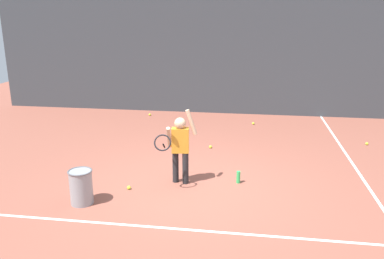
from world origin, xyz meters
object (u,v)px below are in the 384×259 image
(ball_hopper, at_px, (81,187))
(water_bottle, at_px, (238,177))
(tennis_ball_1, at_px, (367,144))
(tennis_ball_2, at_px, (210,147))
(tennis_ball_4, at_px, (150,115))
(tennis_ball_0, at_px, (253,123))
(tennis_ball_6, at_px, (129,188))
(tennis_player, at_px, (180,144))

(ball_hopper, xyz_separation_m, water_bottle, (2.45, 1.17, -0.18))
(tennis_ball_1, relative_size, tennis_ball_2, 1.00)
(water_bottle, distance_m, tennis_ball_4, 5.34)
(tennis_ball_0, bearing_deg, tennis_ball_6, -115.08)
(tennis_ball_2, xyz_separation_m, tennis_ball_4, (-2.11, 2.72, 0.00))
(water_bottle, bearing_deg, tennis_ball_4, 121.68)
(tennis_ball_6, bearing_deg, tennis_ball_0, 64.92)
(tennis_ball_1, height_order, tennis_ball_4, same)
(tennis_player, xyz_separation_m, tennis_ball_4, (-1.77, 4.70, -0.69))
(tennis_ball_0, height_order, tennis_ball_1, same)
(tennis_ball_2, distance_m, tennis_ball_4, 3.44)
(tennis_ball_2, bearing_deg, water_bottle, -69.32)
(tennis_ball_1, height_order, tennis_ball_2, same)
(ball_hopper, height_order, tennis_ball_1, ball_hopper)
(tennis_ball_6, bearing_deg, tennis_ball_2, 63.86)
(tennis_player, distance_m, tennis_ball_6, 1.15)
(ball_hopper, xyz_separation_m, tennis_ball_1, (5.33, 3.76, -0.26))
(tennis_ball_4, height_order, tennis_ball_6, same)
(tennis_ball_6, bearing_deg, ball_hopper, -133.82)
(tennis_player, xyz_separation_m, tennis_ball_6, (-0.82, -0.41, -0.69))
(tennis_ball_4, relative_size, tennis_ball_6, 1.00)
(tennis_player, xyz_separation_m, tennis_ball_2, (0.35, 1.98, -0.69))
(tennis_ball_0, xyz_separation_m, tennis_ball_6, (-2.13, -4.56, 0.00))
(tennis_ball_4, bearing_deg, tennis_player, -69.39)
(tennis_ball_0, bearing_deg, tennis_player, -107.49)
(tennis_ball_1, xyz_separation_m, tennis_ball_6, (-4.74, -3.15, 0.00))
(ball_hopper, xyz_separation_m, tennis_ball_6, (0.58, 0.61, -0.26))
(tennis_ball_0, distance_m, tennis_ball_6, 5.03)
(tennis_player, relative_size, tennis_ball_6, 20.46)
(ball_hopper, relative_size, tennis_ball_6, 8.52)
(ball_hopper, distance_m, tennis_ball_2, 3.48)
(tennis_ball_0, relative_size, tennis_ball_1, 1.00)
(tennis_player, bearing_deg, ball_hopper, -151.26)
(ball_hopper, xyz_separation_m, tennis_ball_0, (2.72, 5.16, -0.26))
(ball_hopper, height_order, tennis_ball_4, ball_hopper)
(ball_hopper, relative_size, tennis_ball_0, 8.52)
(water_bottle, height_order, tennis_ball_6, water_bottle)
(tennis_player, relative_size, tennis_ball_0, 20.46)
(tennis_ball_2, bearing_deg, tennis_ball_0, 66.10)
(ball_hopper, bearing_deg, tennis_ball_4, 93.59)
(water_bottle, relative_size, tennis_ball_0, 3.33)
(tennis_player, xyz_separation_m, tennis_ball_1, (3.92, 2.75, -0.69))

